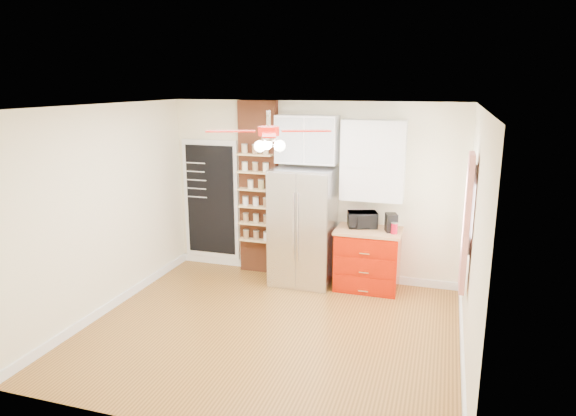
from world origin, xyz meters
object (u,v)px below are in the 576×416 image
(red_cabinet, at_px, (368,259))
(canister_left, at_px, (394,229))
(toaster_oven, at_px, (362,220))
(coffee_maker, at_px, (391,223))
(fridge, at_px, (303,227))
(pantry_jar_oats, at_px, (251,185))
(ceiling_fan, at_px, (269,132))

(red_cabinet, distance_m, canister_left, 0.65)
(red_cabinet, height_order, toaster_oven, toaster_oven)
(toaster_oven, distance_m, coffee_maker, 0.44)
(fridge, distance_m, red_cabinet, 1.06)
(toaster_oven, relative_size, coffee_maker, 1.58)
(toaster_oven, height_order, canister_left, toaster_oven)
(canister_left, bearing_deg, coffee_maker, 120.50)
(fridge, relative_size, pantry_jar_oats, 13.67)
(canister_left, xyz_separation_m, pantry_jar_oats, (-2.22, 0.18, 0.46))
(coffee_maker, bearing_deg, ceiling_fan, -145.26)
(toaster_oven, distance_m, pantry_jar_oats, 1.78)
(red_cabinet, bearing_deg, toaster_oven, 139.57)
(coffee_maker, distance_m, pantry_jar_oats, 2.20)
(canister_left, bearing_deg, fridge, 177.85)
(fridge, distance_m, canister_left, 1.34)
(ceiling_fan, height_order, pantry_jar_oats, ceiling_fan)
(ceiling_fan, distance_m, toaster_oven, 2.41)
(toaster_oven, bearing_deg, fridge, 171.84)
(toaster_oven, distance_m, canister_left, 0.52)
(ceiling_fan, bearing_deg, coffee_maker, 53.61)
(red_cabinet, relative_size, coffee_maker, 3.58)
(red_cabinet, relative_size, canister_left, 6.26)
(fridge, distance_m, ceiling_fan, 2.25)
(red_cabinet, distance_m, pantry_jar_oats, 2.09)
(coffee_maker, relative_size, canister_left, 1.75)
(red_cabinet, bearing_deg, fridge, -177.05)
(toaster_oven, xyz_separation_m, canister_left, (0.48, -0.20, -0.04))
(red_cabinet, xyz_separation_m, canister_left, (0.37, -0.10, 0.52))
(pantry_jar_oats, bearing_deg, canister_left, -4.75)
(ceiling_fan, relative_size, canister_left, 9.33)
(fridge, height_order, coffee_maker, fridge)
(toaster_oven, relative_size, canister_left, 2.77)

